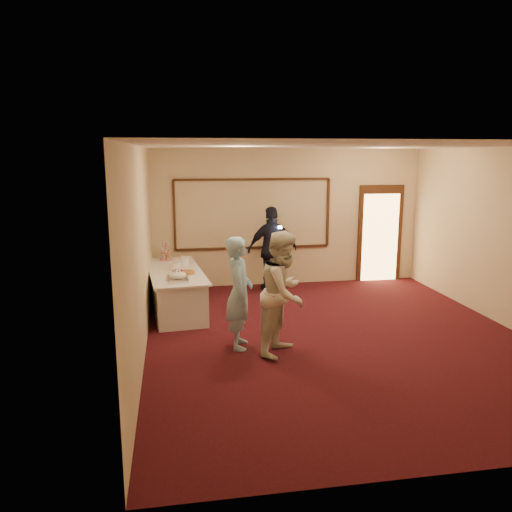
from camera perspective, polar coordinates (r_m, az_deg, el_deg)
The scene contains 14 objects.
floor at distance 8.19m, azimuth 9.26°, elevation -9.19°, with size 7.00×7.00×0.00m, color black.
room_walls at distance 7.71m, azimuth 9.75°, elevation 5.02°, with size 6.04×7.04×3.02m.
wall_molding at distance 10.92m, azimuth -0.33°, elevation 4.83°, with size 3.45×0.04×1.55m.
doorway at distance 11.81m, azimuth 13.97°, elevation 2.46°, with size 1.05×0.07×2.20m.
buffet_table at distance 9.46m, azimuth -9.16°, elevation -3.86°, with size 1.20×2.53×0.77m.
pavlova_tray at distance 8.57m, azimuth -8.93°, elevation -2.33°, with size 0.35×0.49×0.18m.
cupcake_stand at distance 10.29m, azimuth -10.24°, elevation 0.34°, with size 0.27×0.27×0.39m.
plate_stack_a at distance 9.34m, azimuth -9.14°, elevation -1.15°, with size 0.19×0.19×0.16m.
plate_stack_b at distance 9.77m, azimuth -8.21°, elevation -0.56°, with size 0.19×0.19×0.16m.
tart at distance 9.01m, azimuth -7.87°, elevation -1.91°, with size 0.30×0.30×0.06m.
man at distance 7.47m, azimuth -1.94°, elevation -4.22°, with size 0.62×0.41×1.70m, color #99CDF0.
woman at distance 7.26m, azimuth 3.17°, elevation -4.23°, with size 0.88×0.69×1.82m, color #ECE8CF.
guest at distance 10.57m, azimuth 1.87°, elevation 0.80°, with size 1.06×0.44×1.81m, color black.
camera_flash at distance 10.28m, azimuth 2.76°, elevation 3.30°, with size 0.07×0.04×0.05m, color white.
Camera 1 is at (-2.54, -7.23, 2.89)m, focal length 35.00 mm.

